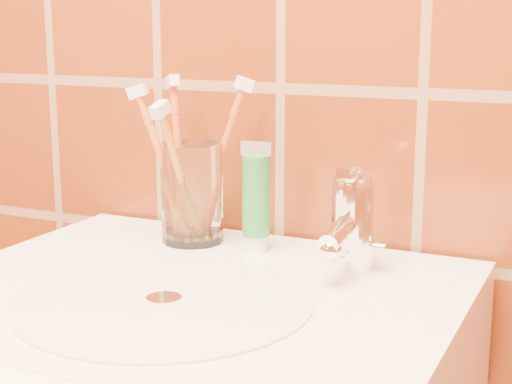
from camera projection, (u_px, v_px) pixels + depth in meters
The scene contains 7 objects.
glass_tumbler at pixel (192, 193), 0.99m from camera, with size 0.08×0.08×0.13m, color white.
toothpaste_tube at pixel (256, 200), 0.95m from camera, with size 0.04×0.03×0.13m.
faucet at pixel (352, 215), 0.87m from camera, with size 0.05×0.11×0.12m.
toothbrush_0 at pixel (179, 159), 1.00m from camera, with size 0.06×0.06×0.21m, color #D85326, non-canonical shape.
toothbrush_1 at pixel (165, 166), 0.98m from camera, with size 0.09×0.04×0.21m, color orange, non-canonical shape.
toothbrush_2 at pixel (219, 161), 0.99m from camera, with size 0.09×0.05×0.21m, color #D55C25, non-canonical shape.
toothbrush_3 at pixel (181, 177), 0.95m from camera, with size 0.04×0.09×0.19m, color #C37F22, non-canonical shape.
Camera 1 is at (0.40, 0.28, 1.12)m, focal length 55.00 mm.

